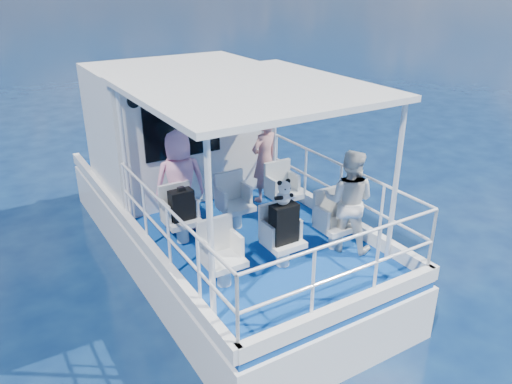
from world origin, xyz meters
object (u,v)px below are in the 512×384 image
passenger_stbd_aft (349,201)px  panda (284,192)px  backpack_center (284,223)px  passenger_port_fwd (180,182)px

passenger_stbd_aft → panda: 1.10m
backpack_center → panda: size_ratio=1.59×
passenger_port_fwd → passenger_stbd_aft: passenger_port_fwd is taller
passenger_stbd_aft → panda: bearing=45.5°
passenger_stbd_aft → passenger_port_fwd: bearing=4.7°
passenger_port_fwd → backpack_center: (0.71, -1.71, -0.14)m
panda → passenger_port_fwd: bearing=113.0°
backpack_center → panda: bearing=88.5°
passenger_port_fwd → passenger_stbd_aft: bearing=145.1°
passenger_stbd_aft → backpack_center: passenger_stbd_aft is taller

